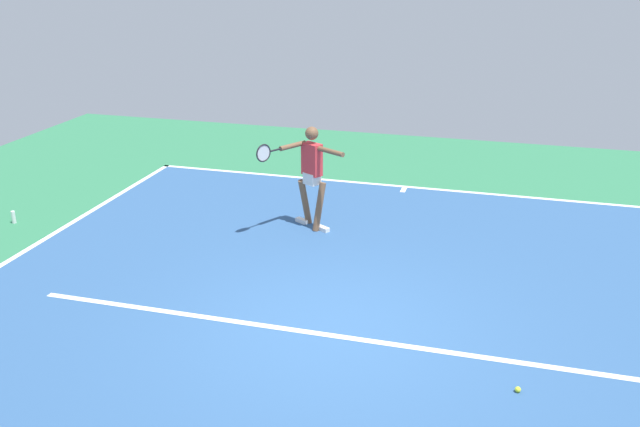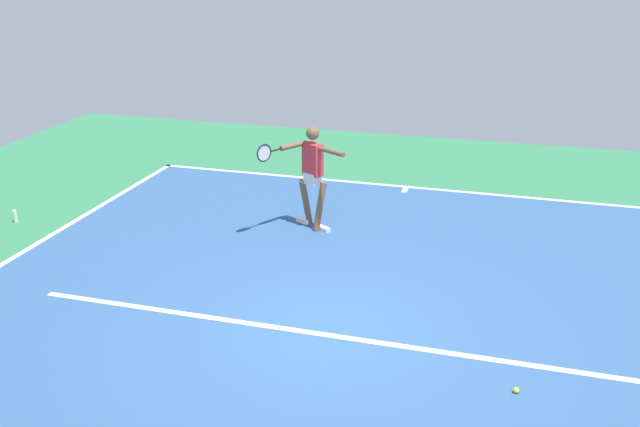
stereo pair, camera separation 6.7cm
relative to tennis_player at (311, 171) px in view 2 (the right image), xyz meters
The scene contains 8 objects.
ground_plane 3.60m from the tennis_player, 110.52° to the left, with size 19.82×19.82×0.00m, color #2D754C.
court_surface 3.60m from the tennis_player, 110.52° to the left, with size 10.66×11.76×0.00m, color #2D5484.
court_line_baseline_near 3.04m from the tennis_player, 115.00° to the right, with size 10.66×0.10×0.01m, color white.
court_line_service 3.73m from the tennis_player, 109.71° to the left, with size 8.00×0.10×0.01m, color white.
court_line_centre_mark 2.87m from the tennis_player, 116.81° to the right, with size 0.10×0.30×0.01m, color white.
tennis_player is the anchor object (origin of this frame).
tennis_ball_by_sideline 5.38m from the tennis_player, 131.35° to the left, with size 0.07×0.07×0.07m, color #CCE033.
water_bottle 5.25m from the tennis_player, 13.52° to the left, with size 0.07×0.07×0.22m, color white.
Camera 2 is at (-2.02, 7.45, 4.50)m, focal length 39.40 mm.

